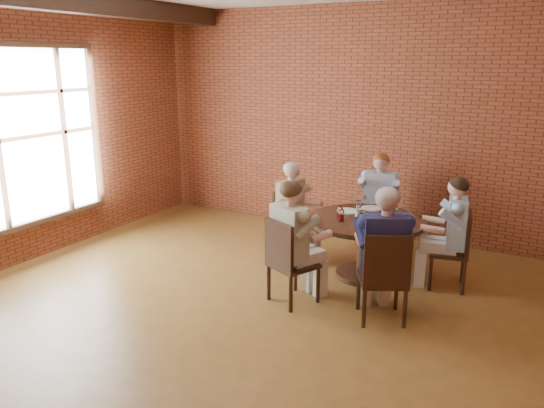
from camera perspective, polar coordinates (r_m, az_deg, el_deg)
The scene contains 27 objects.
floor at distance 5.63m, azimuth -5.23°, elevation -12.34°, with size 7.00×7.00×0.00m, color brown.
wall_back at distance 8.18m, azimuth 8.27°, elevation 8.76°, with size 7.00×7.00×0.00m, color brown.
wall_left at distance 7.39m, azimuth -27.25°, elevation 6.55°, with size 7.00×7.00×0.00m, color brown.
window at distance 7.57m, azimuth -24.42°, elevation 6.67°, with size 0.10×2.16×2.36m.
dining_table at distance 6.57m, azimuth 10.06°, elevation -3.41°, with size 1.41×1.41×0.75m.
chair_a at distance 6.53m, azimuth 19.25°, elevation -4.37°, with size 0.49×0.49×0.93m.
diner_a at distance 6.48m, azimuth 18.63°, elevation -3.01°, with size 0.52×0.65×1.33m, color teal, non-canonical shape.
chair_b at distance 7.71m, azimuth 11.40°, elevation -0.78°, with size 0.51×0.51×0.95m.
diner_b at distance 7.58m, azimuth 11.38°, elevation 0.23°, with size 0.54×0.67×1.35m, color #95A2BD, non-canonical shape.
chair_c at distance 7.19m, azimuth 1.80°, elevation -1.74°, with size 0.48×0.48×0.92m.
diner_c at distance 7.10m, azimuth 2.34°, elevation -0.70°, with size 0.51×0.63×1.30m, color brown, non-canonical shape.
chair_d at distance 5.77m, azimuth 1.62°, elevation -5.94°, with size 0.59×0.59×0.96m.
diner_d at distance 5.77m, azimuth 2.35°, elevation -4.17°, with size 0.55×0.68×1.38m, color tan, non-canonical shape.
chair_e at distance 5.46m, azimuth 11.99°, elevation -7.45°, with size 0.62×0.62×0.98m.
diner_e at distance 5.49m, azimuth 11.91°, elevation -5.35°, with size 0.57×0.71×1.41m, color #191E48, non-canonical shape.
plate_a at distance 6.56m, azimuth 13.62°, elevation -1.55°, with size 0.26×0.26×0.01m, color white.
plate_b at distance 6.93m, azimuth 10.61°, elevation -0.46°, with size 0.26×0.26×0.01m, color white.
plate_c at distance 6.77m, azimuth 8.10°, elevation -0.72°, with size 0.26×0.26×0.01m, color white.
plate_d at distance 6.07m, azimuth 10.79°, elevation -2.74°, with size 0.26×0.26×0.01m, color white.
glass_a at distance 6.54m, azimuth 13.01°, elevation -0.97°, with size 0.07×0.07×0.14m, color white.
glass_b at distance 6.60m, azimuth 12.20°, elevation -0.79°, with size 0.07×0.07×0.14m, color white.
glass_c at distance 6.78m, azimuth 9.31°, elevation -0.19°, with size 0.07×0.07×0.14m, color white.
glass_d at distance 6.56m, azimuth 9.26°, elevation -0.74°, with size 0.07×0.07×0.14m, color white.
glass_e at distance 6.49m, azimuth 7.36°, elevation -0.82°, with size 0.07×0.07×0.14m, color white.
glass_f at distance 6.33m, azimuth 7.44°, elevation -1.25°, with size 0.07×0.07×0.14m, color white.
glass_g at distance 6.33m, azimuth 9.73°, elevation -1.35°, with size 0.07×0.07×0.14m, color white.
smartphone at distance 6.18m, azimuth 12.90°, elevation -2.55°, with size 0.07×0.14×0.01m, color black.
Camera 1 is at (2.81, -4.13, 2.61)m, focal length 35.00 mm.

